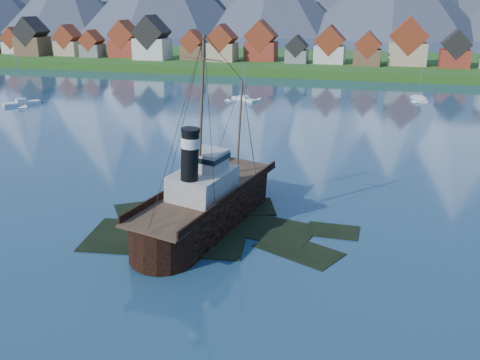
% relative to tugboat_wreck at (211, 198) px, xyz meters
% --- Properties ---
extents(ground, '(1400.00, 1400.00, 0.00)m').
position_rel_tugboat_wreck_xyz_m(ground, '(-0.32, -4.16, -2.98)').
color(ground, '#1C3B51').
rests_on(ground, ground).
extents(shoal, '(31.71, 21.24, 1.14)m').
position_rel_tugboat_wreck_xyz_m(shoal, '(1.46, -2.00, -3.33)').
color(shoal, black).
rests_on(shoal, ground).
extents(shore_bank, '(600.00, 80.00, 3.20)m').
position_rel_tugboat_wreck_xyz_m(shore_bank, '(-0.32, 165.84, -2.98)').
color(shore_bank, '#164B15').
rests_on(shore_bank, ground).
extents(seawall, '(600.00, 2.50, 2.00)m').
position_rel_tugboat_wreck_xyz_m(seawall, '(-0.32, 127.84, -2.98)').
color(seawall, '#3F3D38').
rests_on(seawall, ground).
extents(town, '(250.96, 16.69, 17.30)m').
position_rel_tugboat_wreck_xyz_m(town, '(-33.44, 148.03, 6.01)').
color(town, maroon).
rests_on(town, ground).
extents(tugboat_wreck, '(6.94, 29.91, 23.70)m').
position_rel_tugboat_wreck_xyz_m(tugboat_wreck, '(0.00, 0.00, 0.00)').
color(tugboat_wreck, black).
rests_on(tugboat_wreck, ground).
extents(sailboat_b, '(7.19, 8.69, 13.19)m').
position_rel_tugboat_wreck_xyz_m(sailboat_b, '(-71.00, 59.59, -2.67)').
color(sailboat_b, silver).
rests_on(sailboat_b, ground).
extents(sailboat_c, '(8.02, 6.24, 10.62)m').
position_rel_tugboat_wreck_xyz_m(sailboat_c, '(-17.24, 80.87, -2.74)').
color(sailboat_c, silver).
rests_on(sailboat_c, ground).
extents(sailboat_e, '(4.18, 9.07, 10.21)m').
position_rel_tugboat_wreck_xyz_m(sailboat_e, '(28.11, 93.59, -2.76)').
color(sailboat_e, silver).
rests_on(sailboat_e, ground).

